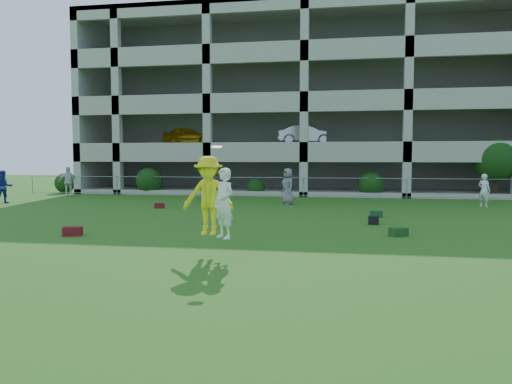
% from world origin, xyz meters
% --- Properties ---
extents(ground, '(100.00, 100.00, 0.00)m').
position_xyz_m(ground, '(0.00, 0.00, 0.00)').
color(ground, '#235114').
rests_on(ground, ground).
extents(bystander_a, '(1.04, 1.05, 1.71)m').
position_xyz_m(bystander_a, '(-14.90, 12.07, 0.86)').
color(bystander_a, navy).
rests_on(bystander_a, ground).
extents(bystander_b, '(1.14, 0.94, 1.81)m').
position_xyz_m(bystander_b, '(-14.21, 16.98, 0.91)').
color(bystander_b, silver).
rests_on(bystander_b, ground).
extents(bystander_c, '(0.99, 1.07, 1.83)m').
position_xyz_m(bystander_c, '(-0.39, 14.07, 0.92)').
color(bystander_c, slate).
rests_on(bystander_c, ground).
extents(bystander_e, '(0.69, 0.68, 1.60)m').
position_xyz_m(bystander_e, '(9.06, 14.52, 0.80)').
color(bystander_e, silver).
rests_on(bystander_e, ground).
extents(bag_red_a, '(0.61, 0.45, 0.28)m').
position_xyz_m(bag_red_a, '(-5.71, 2.88, 0.14)').
color(bag_red_a, '#500D16').
rests_on(bag_red_a, ground).
extents(bag_green_c, '(0.61, 0.57, 0.26)m').
position_xyz_m(bag_green_c, '(4.05, 4.56, 0.13)').
color(bag_green_c, '#163D16').
rests_on(bag_green_c, ground).
extents(crate_d, '(0.39, 0.39, 0.30)m').
position_xyz_m(crate_d, '(3.46, 7.14, 0.15)').
color(crate_d, black).
rests_on(crate_d, ground).
extents(bag_red_f, '(0.50, 0.38, 0.24)m').
position_xyz_m(bag_red_f, '(-6.12, 11.19, 0.12)').
color(bag_red_f, '#510D13').
rests_on(bag_red_f, ground).
extents(bag_green_g, '(0.51, 0.32, 0.25)m').
position_xyz_m(bag_green_g, '(3.69, 9.35, 0.12)').
color(bag_green_g, '#163D1A').
rests_on(bag_green_g, ground).
extents(frisbee_contest, '(1.47, 1.09, 2.19)m').
position_xyz_m(frisbee_contest, '(-0.76, 0.73, 1.43)').
color(frisbee_contest, yellow).
rests_on(frisbee_contest, ground).
extents(parking_garage, '(30.00, 14.00, 12.00)m').
position_xyz_m(parking_garage, '(-0.02, 27.70, 6.01)').
color(parking_garage, '#9E998C').
rests_on(parking_garage, ground).
extents(fence, '(36.06, 0.06, 1.20)m').
position_xyz_m(fence, '(0.00, 19.00, 0.61)').
color(fence, gray).
rests_on(fence, ground).
extents(shrub_row, '(34.38, 2.52, 3.50)m').
position_xyz_m(shrub_row, '(4.59, 19.70, 1.51)').
color(shrub_row, '#163D11').
rests_on(shrub_row, ground).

